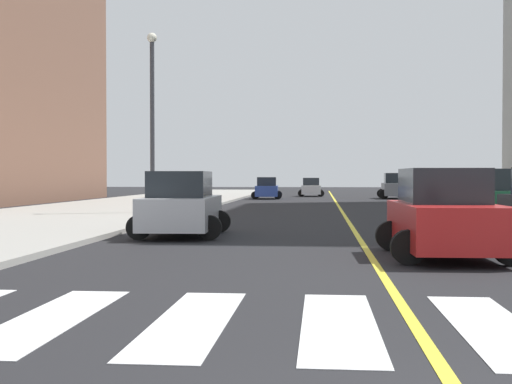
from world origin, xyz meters
The scene contains 10 objects.
sidewalk_kerb_west centered at (-12.20, 20.00, 0.07)m, with size 10.00×120.00×0.15m, color #9E9B93.
crosswalk_paint centered at (0.00, 4.00, 0.01)m, with size 13.50×4.00×0.01m.
lane_divider_paint centered at (0.00, 40.00, 0.01)m, with size 0.16×80.00×0.01m, color yellow.
car_white_second centered at (-1.89, 57.20, 0.77)m, with size 2.34×3.72×1.65m.
car_green_third centered at (5.42, 22.77, 0.97)m, with size 3.00×4.71×2.08m.
car_blue_fourth centered at (-5.28, 50.01, 0.80)m, with size 2.52×3.92×1.72m.
car_silver_fifth centered at (-5.25, 15.95, 0.90)m, with size 2.81×4.40×1.94m.
car_red_sixth centered at (1.62, 11.19, 0.92)m, with size 2.83×4.45×1.97m.
car_gray_seventh centered at (4.96, 51.75, 0.96)m, with size 2.95×4.64×2.05m.
street_lamp centered at (-8.69, 26.36, 4.89)m, with size 0.44×0.44×8.12m.
Camera 1 is at (-1.14, -4.36, 1.79)m, focal length 48.46 mm.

